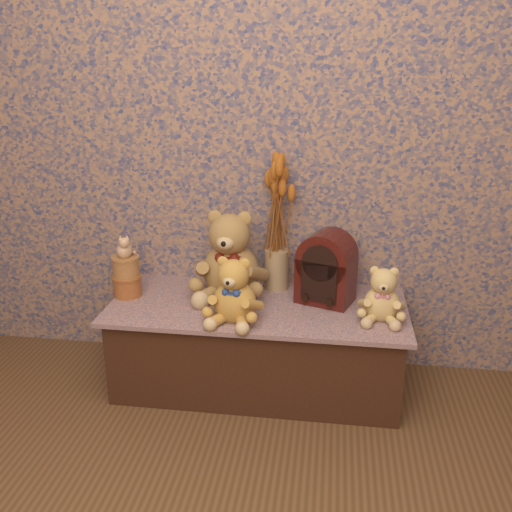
{
  "coord_description": "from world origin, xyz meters",
  "views": [
    {
      "loc": [
        0.3,
        -0.97,
        1.42
      ],
      "look_at": [
        0.0,
        1.18,
        0.64
      ],
      "focal_mm": 39.25,
      "sensor_mm": 36.0,
      "label": 1
    }
  ],
  "objects": [
    {
      "name": "display_shelf",
      "position": [
        0.0,
        1.23,
        0.2
      ],
      "size": [
        1.28,
        0.56,
        0.4
      ],
      "primitive_type": "cube",
      "color": "navy",
      "rests_on": "ground"
    },
    {
      "name": "teddy_large",
      "position": [
        -0.13,
        1.32,
        0.61
      ],
      "size": [
        0.35,
        0.41,
        0.42
      ],
      "primitive_type": null,
      "rotation": [
        0.0,
        0.0,
        -0.05
      ],
      "color": "#A88241",
      "rests_on": "display_shelf"
    },
    {
      "name": "teddy_medium",
      "position": [
        -0.07,
        1.07,
        0.55
      ],
      "size": [
        0.26,
        0.3,
        0.29
      ],
      "primitive_type": null,
      "rotation": [
        0.0,
        0.0,
        -0.12
      ],
      "color": "gold",
      "rests_on": "display_shelf"
    },
    {
      "name": "teddy_small",
      "position": [
        0.52,
        1.16,
        0.52
      ],
      "size": [
        0.21,
        0.24,
        0.24
      ],
      "primitive_type": null,
      "rotation": [
        0.0,
        0.0,
        -0.07
      ],
      "color": "#DFB66A",
      "rests_on": "display_shelf"
    },
    {
      "name": "cathedral_radio",
      "position": [
        0.29,
        1.3,
        0.56
      ],
      "size": [
        0.27,
        0.23,
        0.32
      ],
      "primitive_type": null,
      "rotation": [
        0.0,
        0.0,
        -0.34
      ],
      "color": "#3B0F0A",
      "rests_on": "display_shelf"
    },
    {
      "name": "ceramic_vase",
      "position": [
        0.06,
        1.42,
        0.49
      ],
      "size": [
        0.13,
        0.13,
        0.19
      ],
      "primitive_type": "cylinder",
      "rotation": [
        0.0,
        0.0,
        -0.19
      ],
      "color": "tan",
      "rests_on": "display_shelf"
    },
    {
      "name": "dried_stalks",
      "position": [
        0.06,
        1.42,
        0.78
      ],
      "size": [
        0.21,
        0.21,
        0.38
      ],
      "primitive_type": null,
      "rotation": [
        0.0,
        0.0,
        0.07
      ],
      "color": "#B45D1C",
      "rests_on": "ceramic_vase"
    },
    {
      "name": "biscuit_tin_lower",
      "position": [
        -0.59,
        1.24,
        0.45
      ],
      "size": [
        0.13,
        0.13,
        0.09
      ],
      "primitive_type": "cylinder",
      "rotation": [
        0.0,
        0.0,
        -0.05
      ],
      "color": "#B78835",
      "rests_on": "display_shelf"
    },
    {
      "name": "biscuit_tin_upper",
      "position": [
        -0.59,
        1.24,
        0.54
      ],
      "size": [
        0.14,
        0.14,
        0.09
      ],
      "primitive_type": "cylinder",
      "rotation": [
        0.0,
        0.0,
        -0.23
      ],
      "color": "#DAAF5F",
      "rests_on": "biscuit_tin_lower"
    },
    {
      "name": "cat_figurine",
      "position": [
        -0.59,
        1.24,
        0.64
      ],
      "size": [
        0.11,
        0.11,
        0.11
      ],
      "primitive_type": null,
      "rotation": [
        0.0,
        0.0,
        0.43
      ],
      "color": "silver",
      "rests_on": "biscuit_tin_upper"
    }
  ]
}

